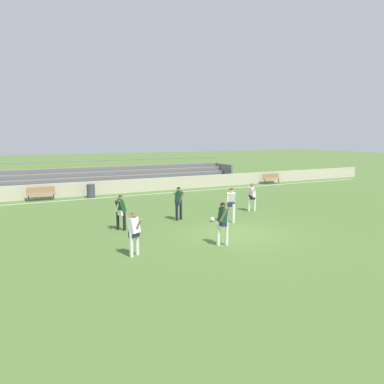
{
  "coord_description": "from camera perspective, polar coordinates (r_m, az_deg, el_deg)",
  "views": [
    {
      "loc": [
        -8.63,
        -12.68,
        4.23
      ],
      "look_at": [
        0.05,
        4.67,
        1.22
      ],
      "focal_mm": 33.32,
      "sensor_mm": 36.0,
      "label": 1
    }
  ],
  "objects": [
    {
      "name": "ground_plane",
      "position": [
        15.91,
        7.44,
        -6.68
      ],
      "size": [
        160.0,
        160.0,
        0.0
      ],
      "primitive_type": "plane",
      "color": "#4C6B30"
    },
    {
      "name": "field_line_sideline",
      "position": [
        26.64,
        -7.32,
        -0.39
      ],
      "size": [
        44.0,
        0.12,
        0.01
      ],
      "primitive_type": "cube",
      "color": "white",
      "rests_on": "ground"
    },
    {
      "name": "sideline_wall",
      "position": [
        27.9,
        -8.31,
        1.06
      ],
      "size": [
        48.0,
        0.16,
        1.02
      ],
      "primitive_type": "cube",
      "color": "beige",
      "rests_on": "ground"
    },
    {
      "name": "bleacher_stand",
      "position": [
        29.82,
        -13.69,
        2.25
      ],
      "size": [
        22.6,
        3.27,
        2.28
      ],
      "color": "#897051",
      "rests_on": "ground"
    },
    {
      "name": "bench_far_right",
      "position": [
        33.3,
        12.61,
        2.25
      ],
      "size": [
        1.8,
        0.4,
        0.9
      ],
      "color": "#99754C",
      "rests_on": "ground"
    },
    {
      "name": "bench_near_bin",
      "position": [
        25.94,
        -23.03,
        -0.06
      ],
      "size": [
        1.8,
        0.4,
        0.9
      ],
      "color": "#99754C",
      "rests_on": "ground"
    },
    {
      "name": "trash_bin",
      "position": [
        26.01,
        -15.89,
        0.17
      ],
      "size": [
        0.57,
        0.57,
        0.94
      ],
      "primitive_type": "cylinder",
      "color": "#3D424C",
      "rests_on": "ground"
    },
    {
      "name": "player_white_on_ball",
      "position": [
        17.85,
        6.28,
        -1.57
      ],
      "size": [
        0.69,
        0.49,
        1.72
      ],
      "color": "white",
      "rests_on": "ground"
    },
    {
      "name": "player_dark_pressing_high",
      "position": [
        18.19,
        -2.14,
        -1.33
      ],
      "size": [
        0.49,
        0.64,
        1.72
      ],
      "color": "black",
      "rests_on": "ground"
    },
    {
      "name": "player_white_overlapping",
      "position": [
        20.67,
        9.58,
        -0.41
      ],
      "size": [
        0.51,
        0.48,
        1.62
      ],
      "color": "white",
      "rests_on": "ground"
    },
    {
      "name": "player_dark_deep_cover",
      "position": [
        13.98,
        4.93,
        -4.44
      ],
      "size": [
        0.49,
        0.5,
        1.72
      ],
      "color": "white",
      "rests_on": "ground"
    },
    {
      "name": "player_dark_wide_right",
      "position": [
        16.56,
        -11.34,
        -2.74
      ],
      "size": [
        0.63,
        0.49,
        1.63
      ],
      "color": "black",
      "rests_on": "ground"
    },
    {
      "name": "player_white_trailing_run",
      "position": [
        12.9,
        -9.28,
        -5.99
      ],
      "size": [
        0.5,
        0.66,
        1.62
      ],
      "color": "white",
      "rests_on": "ground"
    },
    {
      "name": "soccer_ball",
      "position": [
        18.05,
        3.29,
        -4.4
      ],
      "size": [
        0.22,
        0.22,
        0.22
      ],
      "primitive_type": "sphere",
      "color": "white",
      "rests_on": "ground"
    }
  ]
}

